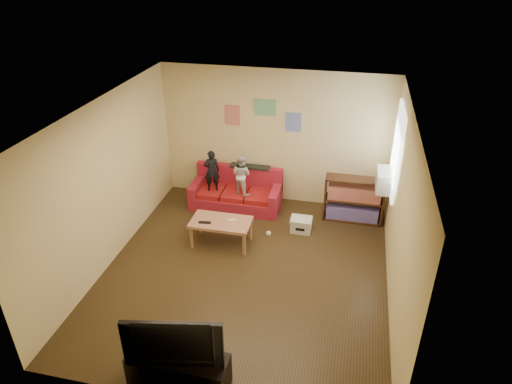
% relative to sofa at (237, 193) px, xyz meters
% --- Properties ---
extents(room_shell, '(4.52, 5.02, 2.72)m').
position_rel_sofa_xyz_m(room_shell, '(0.68, -2.06, 1.09)').
color(room_shell, '#3A2B16').
rests_on(room_shell, ground).
extents(sofa, '(1.77, 0.81, 0.78)m').
position_rel_sofa_xyz_m(sofa, '(0.00, 0.00, 0.00)').
color(sofa, maroon).
rests_on(sofa, ground).
extents(child_a, '(0.36, 0.30, 0.85)m').
position_rel_sofa_xyz_m(child_a, '(-0.45, -0.16, 0.53)').
color(child_a, black).
rests_on(child_a, sofa).
extents(child_b, '(0.49, 0.44, 0.81)m').
position_rel_sofa_xyz_m(child_b, '(0.15, -0.16, 0.52)').
color(child_b, silver).
rests_on(child_b, sofa).
extents(coffee_table, '(1.04, 0.57, 0.47)m').
position_rel_sofa_xyz_m(coffee_table, '(0.08, -1.38, 0.14)').
color(coffee_table, '#AE7458').
rests_on(coffee_table, ground).
extents(remote, '(0.22, 0.08, 0.02)m').
position_rel_sofa_xyz_m(remote, '(-0.17, -1.50, 0.22)').
color(remote, black).
rests_on(remote, coffee_table).
extents(game_controller, '(0.13, 0.07, 0.03)m').
position_rel_sofa_xyz_m(game_controller, '(0.28, -1.33, 0.22)').
color(game_controller, white).
rests_on(game_controller, coffee_table).
extents(bookshelf, '(1.10, 0.33, 0.88)m').
position_rel_sofa_xyz_m(bookshelf, '(2.30, -0.07, 0.13)').
color(bookshelf, '#3A1F11').
rests_on(bookshelf, ground).
extents(window, '(0.04, 1.08, 1.48)m').
position_rel_sofa_xyz_m(window, '(2.90, -0.41, 1.38)').
color(window, white).
rests_on(window, room_shell).
extents(ac_unit, '(0.28, 0.55, 0.35)m').
position_rel_sofa_xyz_m(ac_unit, '(2.78, -0.41, 0.82)').
color(ac_unit, '#B7B2A3').
rests_on(ac_unit, window).
extents(artwork_left, '(0.30, 0.01, 0.40)m').
position_rel_sofa_xyz_m(artwork_left, '(-0.17, 0.42, 1.49)').
color(artwork_left, '#D87266').
rests_on(artwork_left, room_shell).
extents(artwork_center, '(0.42, 0.01, 0.32)m').
position_rel_sofa_xyz_m(artwork_center, '(0.48, 0.42, 1.69)').
color(artwork_center, '#72B27F').
rests_on(artwork_center, room_shell).
extents(artwork_right, '(0.30, 0.01, 0.38)m').
position_rel_sofa_xyz_m(artwork_right, '(1.03, 0.42, 1.44)').
color(artwork_right, '#727FCC').
rests_on(artwork_right, room_shell).
extents(file_box, '(0.39, 0.30, 0.27)m').
position_rel_sofa_xyz_m(file_box, '(1.40, -0.68, -0.12)').
color(file_box, silver).
rests_on(file_box, ground).
extents(tv_stand, '(1.22, 0.43, 0.45)m').
position_rel_sofa_xyz_m(tv_stand, '(0.41, -4.31, -0.03)').
color(tv_stand, black).
rests_on(tv_stand, ground).
extents(television, '(1.15, 0.36, 0.66)m').
position_rel_sofa_xyz_m(television, '(0.41, -4.31, 0.52)').
color(television, black).
rests_on(television, tv_stand).
extents(tissue, '(0.12, 0.12, 0.09)m').
position_rel_sofa_xyz_m(tissue, '(0.85, -0.96, -0.22)').
color(tissue, silver).
rests_on(tissue, ground).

